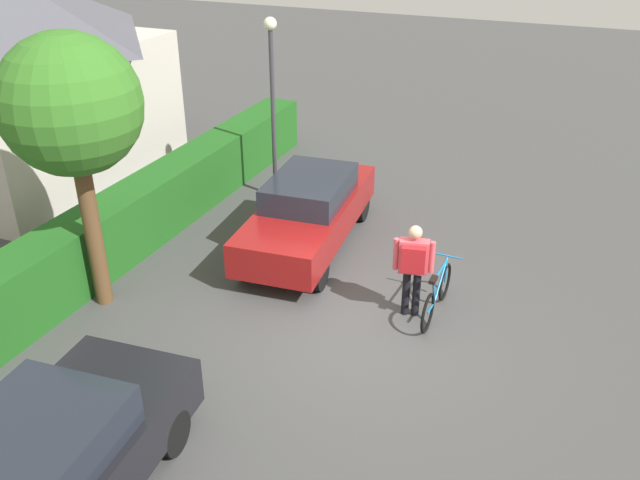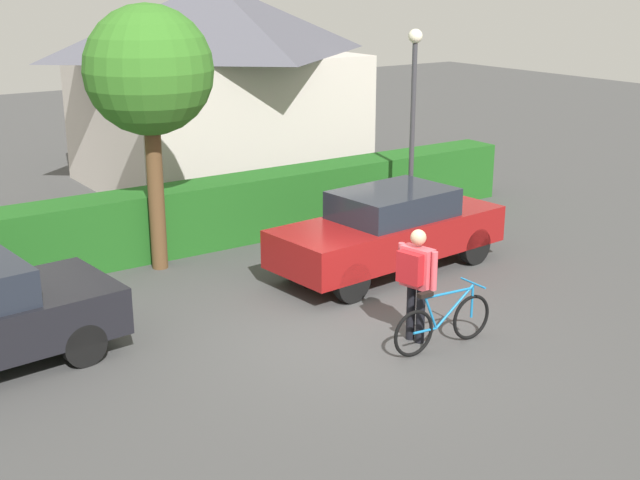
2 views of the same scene
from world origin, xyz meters
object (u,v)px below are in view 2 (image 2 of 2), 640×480
at_px(parked_car_far, 390,229).
at_px(person_rider, 416,275).
at_px(bicycle, 443,323).
at_px(tree_kerbside, 149,73).
at_px(street_lamp, 413,103).

relative_size(parked_car_far, person_rider, 2.71).
height_order(bicycle, tree_kerbside, tree_kerbside).
relative_size(bicycle, street_lamp, 0.43).
xyz_separation_m(parked_car_far, tree_kerbside, (-3.28, 2.47, 2.70)).
bearing_deg(bicycle, parked_car_far, 64.19).
xyz_separation_m(bicycle, person_rider, (-0.20, 0.39, 0.64)).
bearing_deg(street_lamp, person_rider, -129.77).
distance_m(bicycle, person_rider, 0.77).
bearing_deg(parked_car_far, tree_kerbside, 142.99).
xyz_separation_m(bicycle, street_lamp, (3.35, 4.66, 2.26)).
bearing_deg(street_lamp, bicycle, -125.74).
xyz_separation_m(bicycle, tree_kerbside, (-1.85, 5.44, 3.10)).
height_order(bicycle, person_rider, person_rider).
height_order(street_lamp, tree_kerbside, tree_kerbside).
xyz_separation_m(parked_car_far, person_rider, (-1.63, -2.57, 0.24)).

